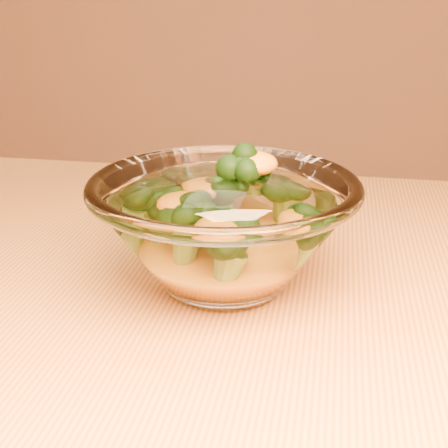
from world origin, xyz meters
name	(u,v)px	position (x,y,z in m)	size (l,w,h in m)	color
table	(221,417)	(0.00, 0.00, 0.65)	(1.20, 0.80, 0.75)	#C07739
glass_bowl	(224,229)	(-0.01, 0.05, 0.80)	(0.23, 0.23, 0.10)	white
cheese_sauce	(224,252)	(-0.01, 0.05, 0.78)	(0.12, 0.12, 0.03)	orange
broccoli_heap	(219,209)	(-0.01, 0.07, 0.82)	(0.16, 0.15, 0.09)	black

